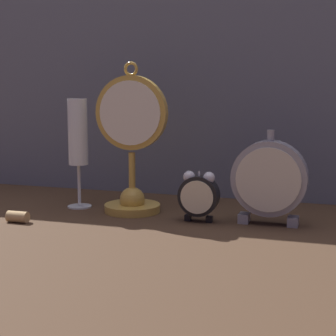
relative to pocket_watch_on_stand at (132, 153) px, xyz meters
The scene contains 7 objects.
ground_plane 0.20m from the pocket_watch_on_stand, 53.09° to the right, with size 4.00×4.00×0.00m, color #422D1E.
fabric_backdrop_drape 0.29m from the pocket_watch_on_stand, 65.48° to the left, with size 1.80×0.01×0.62m, color slate.
pocket_watch_on_stand is the anchor object (origin of this frame).
alarm_clock_twin_bell 0.17m from the pocket_watch_on_stand, 14.30° to the right, with size 0.08×0.03×0.10m.
mantel_clock_silver 0.29m from the pocket_watch_on_stand, ahead, with size 0.14×0.04×0.18m.
champagne_flute 0.13m from the pocket_watch_on_stand, behind, with size 0.05×0.05×0.24m.
wine_cork 0.26m from the pocket_watch_on_stand, 140.05° to the right, with size 0.02×0.02×0.04m, color tan.
Camera 1 is at (0.33, -0.95, 0.27)m, focal length 60.00 mm.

